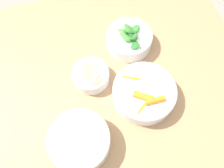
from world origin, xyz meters
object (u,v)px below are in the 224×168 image
object	(u,v)px
bowl_carrots	(144,93)
bowl_cookies	(91,75)
bowl_beans_hotdog	(80,141)
bowl_greens	(129,39)

from	to	relation	value
bowl_carrots	bowl_cookies	world-z (taller)	bowl_carrots
bowl_carrots	bowl_beans_hotdog	bearing A→B (deg)	20.86
bowl_greens	bowl_cookies	bearing A→B (deg)	30.42
bowl_carrots	bowl_beans_hotdog	distance (m)	0.24
bowl_carrots	bowl_greens	distance (m)	0.21
bowl_greens	bowl_beans_hotdog	bearing A→B (deg)	49.85
bowl_carrots	bowl_greens	world-z (taller)	bowl_greens
bowl_cookies	bowl_carrots	bearing A→B (deg)	142.37
bowl_beans_hotdog	bowl_greens	bearing A→B (deg)	-130.15
bowl_greens	bowl_cookies	world-z (taller)	bowl_greens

